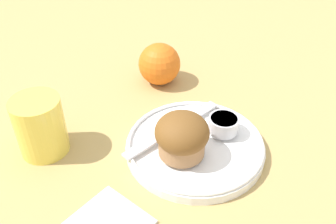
{
  "coord_description": "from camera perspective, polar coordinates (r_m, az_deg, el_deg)",
  "views": [
    {
      "loc": [
        -0.33,
        -0.25,
        0.39
      ],
      "look_at": [
        0.0,
        0.03,
        0.06
      ],
      "focal_mm": 40.0,
      "sensor_mm": 36.0,
      "label": 1
    }
  ],
  "objects": [
    {
      "name": "butter_knife",
      "position": [
        0.57,
        0.78,
        -2.49
      ],
      "size": [
        0.19,
        0.04,
        0.0
      ],
      "rotation": [
        0.0,
        0.0,
        -0.13
      ],
      "color": "silver",
      "rests_on": "plate"
    },
    {
      "name": "berry_pair",
      "position": [
        0.56,
        -0.76,
        -2.79
      ],
      "size": [
        0.03,
        0.01,
        0.01
      ],
      "color": "maroon",
      "rests_on": "plate"
    },
    {
      "name": "muffin",
      "position": [
        0.51,
        2.13,
        -3.65
      ],
      "size": [
        0.08,
        0.08,
        0.06
      ],
      "color": "#9E7047",
      "rests_on": "plate"
    },
    {
      "name": "juice_glass",
      "position": [
        0.57,
        -18.9,
        -2.03
      ],
      "size": [
        0.07,
        0.07,
        0.09
      ],
      "color": "#EAD14C",
      "rests_on": "ground_plane"
    },
    {
      "name": "ground_plane",
      "position": [
        0.57,
        2.17,
        -5.81
      ],
      "size": [
        3.0,
        3.0,
        0.0
      ],
      "primitive_type": "plane",
      "color": "tan"
    },
    {
      "name": "orange_fruit",
      "position": [
        0.7,
        -1.31,
        7.33
      ],
      "size": [
        0.08,
        0.08,
        0.08
      ],
      "color": "orange",
      "rests_on": "ground_plane"
    },
    {
      "name": "plate",
      "position": [
        0.56,
        4.14,
        -5.16
      ],
      "size": [
        0.21,
        0.21,
        0.02
      ],
      "color": "white",
      "rests_on": "ground_plane"
    },
    {
      "name": "cream_ramekin",
      "position": [
        0.57,
        8.45,
        -1.78
      ],
      "size": [
        0.05,
        0.05,
        0.02
      ],
      "color": "silver",
      "rests_on": "plate"
    }
  ]
}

